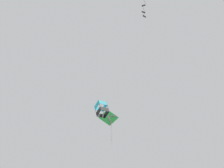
% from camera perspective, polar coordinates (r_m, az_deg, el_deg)
% --- Properties ---
extents(kite_box_near_left, '(1.53, 1.25, 1.55)m').
position_cam_1_polar(kite_box_near_left, '(26.05, -2.02, -4.92)').
color(kite_box_near_left, '#1EB2C6').
extents(kite_diamond_low_drifter, '(1.27, 2.06, 3.92)m').
position_cam_1_polar(kite_diamond_low_drifter, '(29.19, -0.66, -6.62)').
color(kite_diamond_low_drifter, green).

